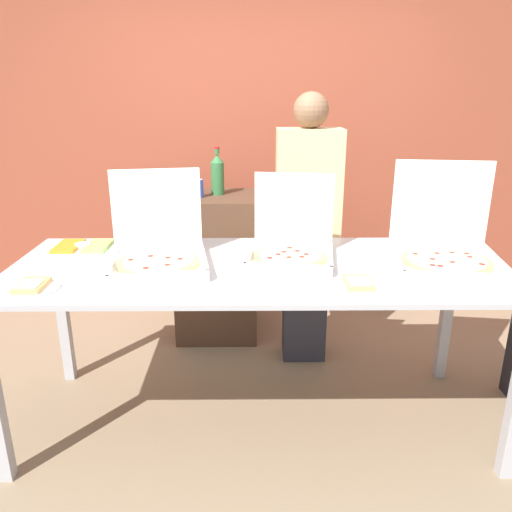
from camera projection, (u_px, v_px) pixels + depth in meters
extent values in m
plane|color=#847056|center=(256.00, 419.00, 2.79)|extent=(16.00, 16.00, 0.00)
cube|color=brown|center=(254.00, 136.00, 3.96)|extent=(10.00, 0.06, 2.80)
cube|color=#A8AAB2|center=(256.00, 268.00, 2.51)|extent=(2.46, 0.97, 0.02)
cube|color=#A8AAB2|center=(63.00, 314.00, 3.05)|extent=(0.06, 0.06, 0.89)
cube|color=#A8AAB2|center=(447.00, 313.00, 3.07)|extent=(0.06, 0.06, 0.89)
cube|color=white|center=(290.00, 260.00, 2.55)|extent=(0.48, 0.48, 0.02)
cube|color=white|center=(288.00, 268.00, 2.35)|extent=(0.42, 0.07, 0.04)
cube|color=white|center=(251.00, 253.00, 2.56)|extent=(0.07, 0.42, 0.04)
cube|color=white|center=(331.00, 256.00, 2.51)|extent=(0.07, 0.42, 0.04)
cube|color=white|center=(294.00, 210.00, 2.69)|extent=(0.42, 0.07, 0.40)
cylinder|color=tan|center=(290.00, 257.00, 2.54)|extent=(0.37, 0.37, 0.02)
cylinder|color=beige|center=(290.00, 255.00, 2.54)|extent=(0.32, 0.32, 0.00)
cylinder|color=maroon|center=(306.00, 254.00, 2.54)|extent=(0.03, 0.03, 0.00)
cylinder|color=maroon|center=(297.00, 251.00, 2.59)|extent=(0.03, 0.03, 0.00)
cylinder|color=maroon|center=(290.00, 248.00, 2.64)|extent=(0.03, 0.03, 0.00)
cylinder|color=maroon|center=(284.00, 252.00, 2.57)|extent=(0.03, 0.03, 0.00)
cylinder|color=maroon|center=(278.00, 254.00, 2.54)|extent=(0.03, 0.03, 0.00)
cylinder|color=maroon|center=(270.00, 258.00, 2.48)|extent=(0.03, 0.03, 0.00)
cylinder|color=maroon|center=(289.00, 257.00, 2.49)|extent=(0.03, 0.03, 0.00)
cylinder|color=maroon|center=(302.00, 257.00, 2.50)|extent=(0.03, 0.03, 0.00)
cube|color=white|center=(446.00, 265.00, 2.48)|extent=(0.56, 0.56, 0.02)
cube|color=white|center=(459.00, 277.00, 2.24)|extent=(0.49, 0.08, 0.04)
cube|color=white|center=(397.00, 257.00, 2.50)|extent=(0.08, 0.49, 0.04)
cube|color=white|center=(497.00, 261.00, 2.44)|extent=(0.08, 0.49, 0.04)
cube|color=white|center=(440.00, 205.00, 2.64)|extent=(0.49, 0.08, 0.47)
cylinder|color=tan|center=(446.00, 261.00, 2.47)|extent=(0.44, 0.44, 0.02)
cylinder|color=beige|center=(447.00, 259.00, 2.47)|extent=(0.38, 0.38, 0.00)
cylinder|color=maroon|center=(470.00, 257.00, 2.49)|extent=(0.03, 0.03, 0.00)
cylinder|color=maroon|center=(467.00, 253.00, 2.55)|extent=(0.03, 0.03, 0.00)
cylinder|color=maroon|center=(452.00, 252.00, 2.56)|extent=(0.03, 0.03, 0.00)
cylinder|color=maroon|center=(437.00, 253.00, 2.55)|extent=(0.03, 0.03, 0.00)
cylinder|color=maroon|center=(415.00, 254.00, 2.55)|extent=(0.03, 0.03, 0.00)
cylinder|color=maroon|center=(432.00, 259.00, 2.47)|extent=(0.03, 0.03, 0.00)
cylinder|color=maroon|center=(433.00, 265.00, 2.38)|extent=(0.03, 0.03, 0.00)
cylinder|color=maroon|center=(440.00, 266.00, 2.37)|extent=(0.03, 0.03, 0.00)
cylinder|color=maroon|center=(452.00, 262.00, 2.42)|extent=(0.03, 0.03, 0.00)
cylinder|color=maroon|center=(482.00, 264.00, 2.39)|extent=(0.03, 0.03, 0.00)
cube|color=white|center=(159.00, 267.00, 2.46)|extent=(0.53, 0.53, 0.02)
cube|color=white|center=(158.00, 277.00, 2.24)|extent=(0.45, 0.09, 0.04)
cube|color=white|center=(112.00, 263.00, 2.41)|extent=(0.09, 0.45, 0.04)
cube|color=white|center=(204.00, 258.00, 2.48)|extent=(0.09, 0.45, 0.04)
cube|color=white|center=(157.00, 211.00, 2.61)|extent=(0.45, 0.09, 0.44)
cylinder|color=tan|center=(159.00, 263.00, 2.45)|extent=(0.40, 0.40, 0.02)
cylinder|color=beige|center=(159.00, 261.00, 2.45)|extent=(0.35, 0.35, 0.00)
cylinder|color=maroon|center=(180.00, 259.00, 2.47)|extent=(0.03, 0.03, 0.00)
cylinder|color=maroon|center=(168.00, 258.00, 2.49)|extent=(0.03, 0.03, 0.00)
cylinder|color=maroon|center=(150.00, 256.00, 2.51)|extent=(0.03, 0.03, 0.00)
cylinder|color=maroon|center=(131.00, 260.00, 2.46)|extent=(0.03, 0.03, 0.00)
cylinder|color=maroon|center=(146.00, 268.00, 2.34)|extent=(0.03, 0.03, 0.00)
cylinder|color=maroon|center=(167.00, 265.00, 2.39)|extent=(0.03, 0.03, 0.00)
cylinder|color=white|center=(358.00, 285.00, 2.24)|extent=(0.26, 0.26, 0.01)
cube|color=tan|center=(358.00, 283.00, 2.24)|extent=(0.12, 0.17, 0.02)
cube|color=beige|center=(359.00, 281.00, 2.22)|extent=(0.09, 0.12, 0.01)
cylinder|color=white|center=(32.00, 288.00, 2.21)|extent=(0.24, 0.24, 0.01)
cube|color=tan|center=(32.00, 285.00, 2.21)|extent=(0.12, 0.17, 0.02)
cube|color=beige|center=(30.00, 284.00, 2.19)|extent=(0.09, 0.12, 0.01)
cube|color=white|center=(83.00, 250.00, 2.69)|extent=(0.35, 0.28, 0.03)
cube|color=orange|center=(68.00, 246.00, 2.68)|extent=(0.12, 0.22, 0.02)
cube|color=#8CC65B|center=(98.00, 246.00, 2.68)|extent=(0.12, 0.22, 0.02)
cylinder|color=white|center=(83.00, 246.00, 2.68)|extent=(0.08, 0.08, 0.02)
cube|color=#4C3323|center=(217.00, 266.00, 3.66)|extent=(0.58, 0.54, 1.05)
cylinder|color=#2D6638|center=(218.00, 178.00, 3.49)|extent=(0.09, 0.09, 0.22)
cone|color=#2D6638|center=(217.00, 158.00, 3.45)|extent=(0.09, 0.09, 0.06)
cylinder|color=#2D6638|center=(217.00, 151.00, 3.43)|extent=(0.03, 0.03, 0.04)
cylinder|color=red|center=(217.00, 148.00, 3.43)|extent=(0.04, 0.04, 0.01)
cylinder|color=silver|center=(189.00, 181.00, 3.68)|extent=(0.07, 0.07, 0.12)
cylinder|color=silver|center=(189.00, 173.00, 3.66)|extent=(0.06, 0.06, 0.00)
cylinder|color=#334CB2|center=(199.00, 188.00, 3.41)|extent=(0.07, 0.07, 0.12)
cylinder|color=silver|center=(198.00, 179.00, 3.39)|extent=(0.06, 0.06, 0.00)
cube|color=#2D2D38|center=(305.00, 299.00, 3.33)|extent=(0.28, 0.20, 0.84)
cube|color=#D1B27F|center=(308.00, 186.00, 3.09)|extent=(0.40, 0.22, 0.69)
sphere|color=brown|center=(311.00, 110.00, 2.94)|extent=(0.21, 0.21, 0.21)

